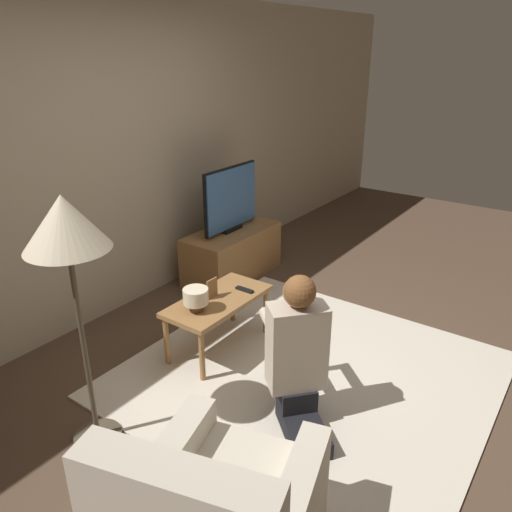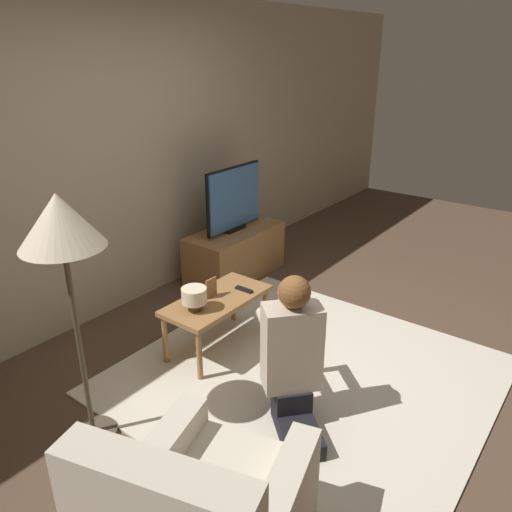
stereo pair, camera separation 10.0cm
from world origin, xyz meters
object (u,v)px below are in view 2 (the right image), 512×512
at_px(coffee_table, 217,304).
at_px(table_lamp, 194,297).
at_px(person_kneeling, 292,354).
at_px(floor_lamp, 61,233).
at_px(tv, 234,199).

bearing_deg(coffee_table, table_lamp, 178.14).
xyz_separation_m(coffee_table, person_kneeling, (-0.35, -0.90, 0.11)).
height_order(coffee_table, table_lamp, table_lamp).
bearing_deg(floor_lamp, person_kneeling, -46.77).
height_order(coffee_table, floor_lamp, floor_lamp).
distance_m(floor_lamp, table_lamp, 1.21).
xyz_separation_m(person_kneeling, table_lamp, (0.12, 0.91, 0.04)).
height_order(floor_lamp, person_kneeling, floor_lamp).
relative_size(coffee_table, table_lamp, 4.74).
xyz_separation_m(tv, person_kneeling, (-1.46, -1.64, -0.32)).
bearing_deg(person_kneeling, tv, -89.94).
distance_m(tv, table_lamp, 1.55).
bearing_deg(tv, coffee_table, -146.15).
relative_size(tv, coffee_table, 0.89).
bearing_deg(tv, person_kneeling, -131.59).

